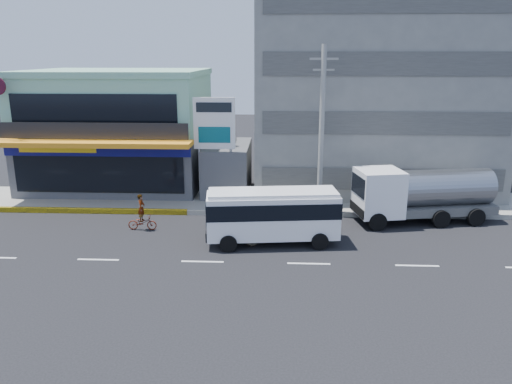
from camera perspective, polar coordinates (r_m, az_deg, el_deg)
ground at (r=23.86m, az=-6.14°, el=-7.93°), size 120.00×120.00×0.00m
sidewalk at (r=32.52m, az=5.14°, el=-1.21°), size 70.00×5.00×0.30m
shop_building at (r=37.80m, az=-15.23°, el=6.64°), size 12.40×11.70×8.00m
concrete_building at (r=37.28m, az=12.91°, el=11.32°), size 16.00×12.00×14.00m
gap_structure at (r=34.68m, az=-3.25°, el=2.62°), size 3.00×6.00×3.50m
satellite_dish at (r=33.34m, az=-3.47°, el=5.30°), size 1.50×1.50×0.15m
billboard at (r=31.42m, az=-4.77°, el=7.15°), size 2.60×0.18×6.90m
utility_pole_near at (r=29.45m, az=7.50°, el=6.95°), size 1.60×0.30×10.00m
minibus at (r=25.44m, az=1.90°, el=-2.32°), size 6.91×2.96×2.81m
sedan at (r=26.39m, az=1.86°, el=-3.55°), size 5.32×3.44×1.69m
tanker_truck at (r=30.22m, az=18.17°, el=-0.16°), size 8.34×3.82×3.17m
motorcycle_rider at (r=28.37m, az=-12.89°, el=-2.93°), size 1.59×0.56×2.04m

